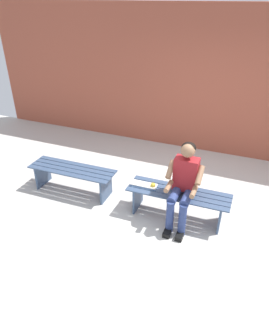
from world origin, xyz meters
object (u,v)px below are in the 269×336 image
Objects in this scene: bench_far at (73,174)px; apple at (153,185)px; book_open at (144,185)px; bench_near at (178,198)px; person_seated at (183,183)px.

apple is at bearing 178.85° from bench_far.
bench_far is 3.61× the size of book_open.
book_open is (0.15, -0.00, -0.03)m from apple.
book_open reaches higher than bench_near.
bench_near is at bearing -175.76° from apple.
person_seated is at bearing 171.70° from book_open.
book_open is at bearing -1.87° from apple.
person_seated reaches higher than bench_near.
bench_far is at bearing -1.15° from apple.
apple is (-1.46, 0.03, 0.15)m from bench_far.
apple is 0.19× the size of book_open.
apple reaches higher than bench_near.
apple is (0.39, 0.03, 0.15)m from bench_near.
bench_near is 3.70× the size of book_open.
apple reaches higher than bench_far.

